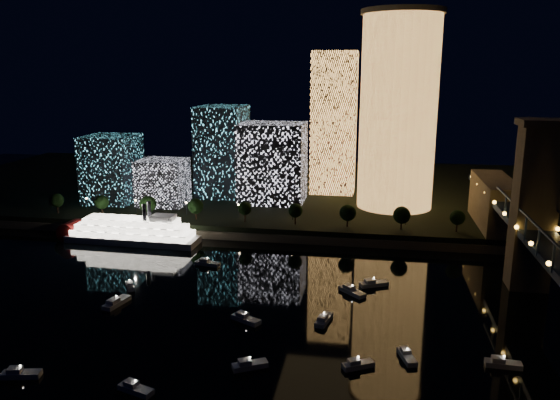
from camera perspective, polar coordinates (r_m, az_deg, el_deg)
The scene contains 10 objects.
ground at distance 130.88m, azimuth 0.49°, elevation -15.54°, with size 520.00×520.00×0.00m, color black.
far_bank at distance 280.24m, azimuth 5.71°, elevation 0.93°, with size 420.00×160.00×5.00m, color black.
seawall at distance 205.36m, azimuth 4.15°, elevation -4.07°, with size 420.00×6.00×3.00m, color #6B5E4C.
tower_cylindrical at distance 237.54m, azimuth 12.25°, elevation 9.06°, with size 34.00×34.00×81.99m.
tower_rectangular at distance 264.32m, azimuth 5.67°, elevation 8.02°, with size 20.92×20.92×66.55m, color #FFAC51.
midrise_blocks at distance 250.82m, azimuth -7.25°, elevation 4.01°, with size 96.11×47.01×41.75m.
riverboat at distance 212.83m, azimuth -15.74°, elevation -3.17°, with size 54.13×12.80×16.22m.
motorboats at distance 143.51m, azimuth -1.95°, elevation -12.41°, with size 109.94×77.28×2.78m.
esplanade_trees at distance 213.32m, azimuth -3.72°, elevation -0.88°, with size 165.70×6.86×8.93m.
street_lamps at distance 220.23m, azimuth -4.35°, elevation -0.81°, with size 132.70×0.70×5.65m.
Camera 1 is at (18.08, -112.86, 63.77)m, focal length 35.00 mm.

